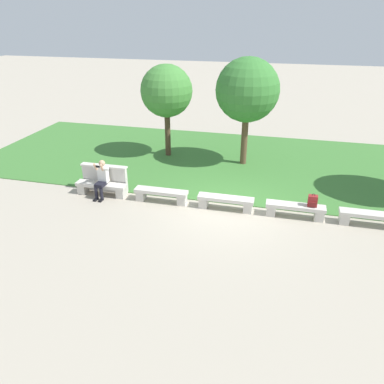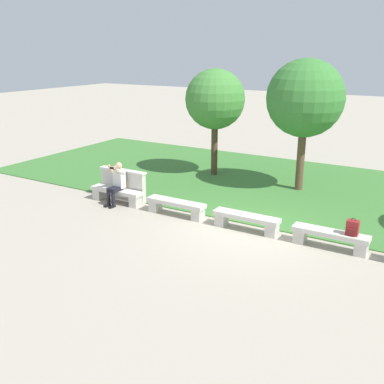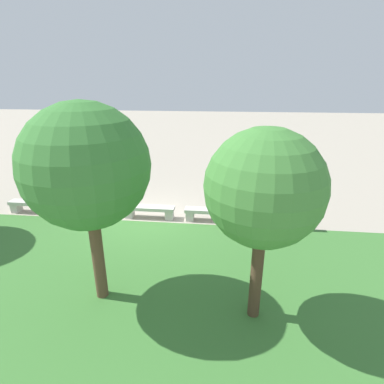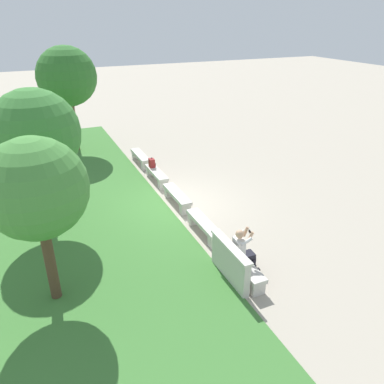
% 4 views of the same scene
% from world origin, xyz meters
% --- Properties ---
extents(ground_plane, '(80.00, 80.00, 0.00)m').
position_xyz_m(ground_plane, '(0.00, 0.00, 0.00)').
color(ground_plane, '#A89E8C').
extents(grass_strip, '(22.75, 8.00, 0.03)m').
position_xyz_m(grass_strip, '(0.00, 4.38, 0.01)').
color(grass_strip, '#3D7533').
rests_on(grass_strip, ground).
extents(bench_main, '(1.84, 0.40, 0.45)m').
position_xyz_m(bench_main, '(-4.45, 0.00, 0.30)').
color(bench_main, beige).
rests_on(bench_main, ground).
extents(bench_near, '(1.84, 0.40, 0.45)m').
position_xyz_m(bench_near, '(-2.23, 0.00, 0.30)').
color(bench_near, beige).
rests_on(bench_near, ground).
extents(bench_mid, '(1.84, 0.40, 0.45)m').
position_xyz_m(bench_mid, '(0.00, 0.00, 0.30)').
color(bench_mid, beige).
rests_on(bench_mid, ground).
extents(bench_far, '(1.84, 0.40, 0.45)m').
position_xyz_m(bench_far, '(2.23, 0.00, 0.30)').
color(bench_far, beige).
rests_on(bench_far, ground).
extents(backrest_wall_with_plaque, '(1.72, 0.24, 1.01)m').
position_xyz_m(backrest_wall_with_plaque, '(-4.45, 0.34, 0.52)').
color(backrest_wall_with_plaque, beige).
rests_on(backrest_wall_with_plaque, ground).
extents(person_photographer, '(0.48, 0.73, 1.32)m').
position_xyz_m(person_photographer, '(-4.36, -0.08, 0.74)').
color(person_photographer, black).
rests_on(person_photographer, ground).
extents(backpack, '(0.28, 0.24, 0.43)m').
position_xyz_m(backpack, '(2.71, 0.02, 0.63)').
color(backpack, maroon).
rests_on(backpack, bench_far).
extents(tree_behind_wall, '(2.21, 2.21, 4.00)m').
position_xyz_m(tree_behind_wall, '(-3.37, 4.49, 2.87)').
color(tree_behind_wall, '#4C3826').
rests_on(tree_behind_wall, ground).
extents(tree_right_background, '(2.54, 2.54, 4.40)m').
position_xyz_m(tree_right_background, '(0.06, 4.26, 3.11)').
color(tree_right_background, brown).
rests_on(tree_right_background, ground).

